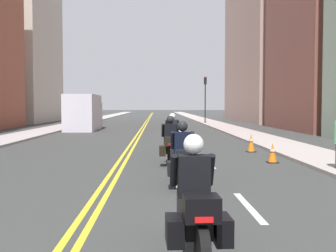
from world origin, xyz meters
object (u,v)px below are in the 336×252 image
at_px(traffic_light_far, 205,91).
at_px(parked_truck, 84,114).
at_px(traffic_cone_2, 251,143).
at_px(motorcycle_1, 183,160).
at_px(motorcycle_0, 194,209).
at_px(motorcycle_3, 172,136).
at_px(traffic_cone_0, 273,153).
at_px(motorcycle_2, 171,145).

distance_m(traffic_light_far, parked_truck, 15.56).
bearing_deg(traffic_cone_2, motorcycle_1, -114.58).
bearing_deg(motorcycle_0, motorcycle_3, 86.91).
height_order(motorcycle_0, motorcycle_3, motorcycle_3).
bearing_deg(motorcycle_0, traffic_cone_0, 66.19).
bearing_deg(traffic_light_far, motorcycle_3, -99.60).
height_order(traffic_light_far, parked_truck, traffic_light_far).
xyz_separation_m(motorcycle_2, traffic_cone_0, (3.50, 0.39, -0.33)).
bearing_deg(traffic_cone_0, parked_truck, 116.89).
xyz_separation_m(motorcycle_1, traffic_cone_2, (3.35, 7.32, -0.26)).
bearing_deg(traffic_cone_0, motorcycle_3, 133.85).
height_order(motorcycle_1, traffic_light_far, traffic_light_far).
relative_size(traffic_light_far, parked_truck, 0.77).
relative_size(motorcycle_0, parked_truck, 0.35).
height_order(traffic_cone_2, parked_truck, parked_truck).
distance_m(motorcycle_1, motorcycle_2, 3.64).
relative_size(motorcycle_2, traffic_light_far, 0.45).
bearing_deg(motorcycle_0, parked_truck, 100.40).
height_order(motorcycle_0, parked_truck, parked_truck).
relative_size(motorcycle_1, traffic_cone_2, 2.77).
relative_size(traffic_cone_0, traffic_cone_2, 0.87).
bearing_deg(motorcycle_3, motorcycle_1, -92.36).
relative_size(motorcycle_2, traffic_cone_2, 2.87).
bearing_deg(parked_truck, motorcycle_3, -67.77).
relative_size(motorcycle_0, motorcycle_3, 1.01).
xyz_separation_m(motorcycle_1, traffic_cone_0, (3.33, 4.03, -0.31)).
bearing_deg(motorcycle_2, traffic_cone_2, 45.24).
xyz_separation_m(motorcycle_1, traffic_light_far, (4.53, 34.08, 2.81)).
height_order(motorcycle_2, parked_truck, parked_truck).
xyz_separation_m(traffic_cone_0, parked_truck, (-9.76, 19.23, 0.93)).
xyz_separation_m(motorcycle_1, parked_truck, (-6.43, 23.26, 0.62)).
height_order(traffic_cone_0, parked_truck, parked_truck).
height_order(motorcycle_2, motorcycle_3, motorcycle_3).
bearing_deg(parked_truck, motorcycle_1, -74.55).
bearing_deg(motorcycle_3, traffic_light_far, 78.28).
distance_m(motorcycle_3, parked_truck, 17.08).
distance_m(traffic_cone_0, traffic_cone_2, 3.30).
bearing_deg(traffic_light_far, motorcycle_1, -97.58).
relative_size(motorcycle_2, traffic_cone_0, 3.30).
distance_m(motorcycle_1, traffic_cone_2, 8.06).
bearing_deg(parked_truck, traffic_light_far, 44.63).
relative_size(motorcycle_3, traffic_cone_2, 2.84).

